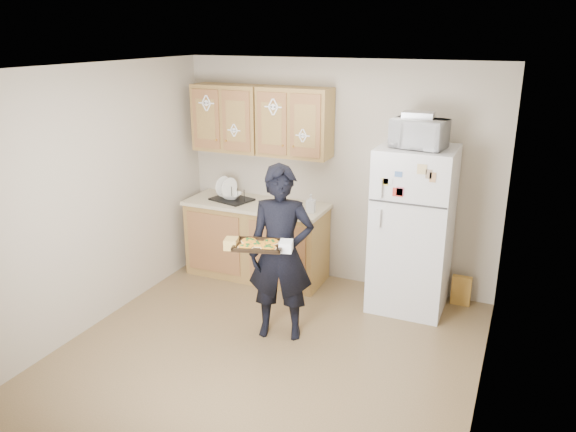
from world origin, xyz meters
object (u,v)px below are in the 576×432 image
(baking_tray, at_px, (258,246))
(microwave, at_px, (419,134))
(refrigerator, at_px, (412,230))
(person, at_px, (281,254))
(dish_rack, at_px, (232,193))

(baking_tray, bearing_deg, microwave, 34.58)
(refrigerator, relative_size, person, 1.03)
(person, bearing_deg, baking_tray, -122.64)
(microwave, xyz_separation_m, dish_rack, (-2.11, 0.08, -0.85))
(person, relative_size, baking_tray, 3.92)
(refrigerator, xyz_separation_m, dish_rack, (-2.11, 0.03, 0.14))
(person, height_order, dish_rack, person)
(dish_rack, bearing_deg, microwave, -2.22)
(refrigerator, height_order, dish_rack, refrigerator)
(microwave, distance_m, dish_rack, 2.28)
(refrigerator, distance_m, person, 1.46)
(person, xyz_separation_m, microwave, (0.98, 1.03, 1.01))
(person, xyz_separation_m, baking_tray, (-0.08, -0.29, 0.17))
(baking_tray, relative_size, dish_rack, 0.95)
(refrigerator, bearing_deg, baking_tray, -127.91)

